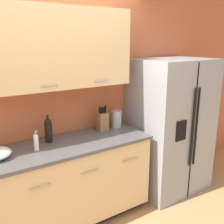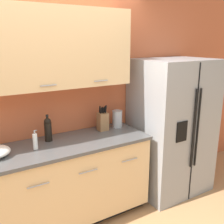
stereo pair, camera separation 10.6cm
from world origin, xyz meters
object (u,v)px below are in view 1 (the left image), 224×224
object	(u,v)px
refrigerator	(170,126)
knife_block	(103,121)
soap_dispenser	(36,142)
steel_canister	(117,119)
wine_bottle	(48,130)

from	to	relation	value
refrigerator	knife_block	size ratio (longest dim) A/B	5.77
refrigerator	soap_dispenser	bearing A→B (deg)	178.17
refrigerator	steel_canister	distance (m)	0.76
soap_dispenser	steel_canister	bearing A→B (deg)	8.50
knife_block	wine_bottle	distance (m)	0.66
knife_block	steel_canister	size ratio (longest dim) A/B	1.35
knife_block	steel_canister	world-z (taller)	knife_block
knife_block	wine_bottle	world-z (taller)	knife_block
wine_bottle	refrigerator	bearing A→B (deg)	-7.26
soap_dispenser	wine_bottle	bearing A→B (deg)	39.11
refrigerator	wine_bottle	distance (m)	1.60
refrigerator	wine_bottle	world-z (taller)	refrigerator
refrigerator	soap_dispenser	size ratio (longest dim) A/B	8.95
wine_bottle	steel_canister	bearing A→B (deg)	0.75
knife_block	wine_bottle	size ratio (longest dim) A/B	1.05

